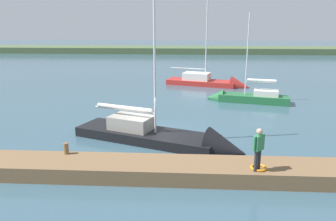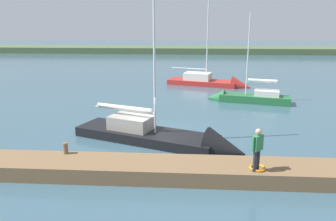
{
  "view_description": "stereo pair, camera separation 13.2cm",
  "coord_description": "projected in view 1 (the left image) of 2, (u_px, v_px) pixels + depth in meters",
  "views": [
    {
      "loc": [
        -1.99,
        17.82,
        6.39
      ],
      "look_at": [
        -0.85,
        -1.29,
        1.22
      ],
      "focal_mm": 35.38,
      "sensor_mm": 36.0,
      "label": 1
    },
    {
      "loc": [
        -2.12,
        17.82,
        6.39
      ],
      "look_at": [
        -0.85,
        -1.29,
        1.22
      ],
      "focal_mm": 35.38,
      "sensor_mm": 36.0,
      "label": 2
    }
  ],
  "objects": [
    {
      "name": "ground_plane",
      "position": [
        152.0,
        137.0,
        18.96
      ],
      "size": [
        200.0,
        200.0,
        0.0
      ],
      "primitive_type": "plane",
      "color": "#385666"
    },
    {
      "name": "far_shoreline",
      "position": [
        178.0,
        53.0,
        69.6
      ],
      "size": [
        180.0,
        8.0,
        2.4
      ],
      "primitive_type": "cube",
      "color": "#4C603D",
      "rests_on": "ground_plane"
    },
    {
      "name": "dock_pier",
      "position": [
        139.0,
        169.0,
        14.03
      ],
      "size": [
        22.45,
        1.94,
        0.66
      ],
      "primitive_type": "cube",
      "color": "brown",
      "rests_on": "ground_plane"
    },
    {
      "name": "mooring_post_near",
      "position": [
        66.0,
        148.0,
        14.73
      ],
      "size": [
        0.22,
        0.22,
        0.51
      ],
      "primitive_type": "cylinder",
      "color": "brown",
      "rests_on": "dock_pier"
    },
    {
      "name": "life_ring_buoy",
      "position": [
        258.0,
        168.0,
        13.28
      ],
      "size": [
        0.66,
        0.66,
        0.1
      ],
      "primitive_type": "torus",
      "color": "orange",
      "rests_on": "dock_pier"
    },
    {
      "name": "sailboat_inner_slip",
      "position": [
        171.0,
        140.0,
        17.76
      ],
      "size": [
        9.71,
        5.47,
        11.11
      ],
      "rotation": [
        0.0,
        0.0,
        2.78
      ],
      "color": "black",
      "rests_on": "ground_plane"
    },
    {
      "name": "sailboat_outer_mooring",
      "position": [
        213.0,
        84.0,
        33.87
      ],
      "size": [
        8.75,
        4.46,
        9.82
      ],
      "rotation": [
        0.0,
        0.0,
        2.85
      ],
      "color": "#B22823",
      "rests_on": "ground_plane"
    },
    {
      "name": "sailboat_far_right",
      "position": [
        244.0,
        99.0,
        27.16
      ],
      "size": [
        6.82,
        3.06,
        7.72
      ],
      "rotation": [
        0.0,
        0.0,
        -0.23
      ],
      "color": "#236638",
      "rests_on": "ground_plane"
    },
    {
      "name": "person_on_dock",
      "position": [
        258.0,
        146.0,
        12.87
      ],
      "size": [
        0.5,
        0.49,
        1.75
      ],
      "rotation": [
        0.0,
        0.0,
        2.35
      ],
      "color": "#28282D",
      "rests_on": "dock_pier"
    }
  ]
}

